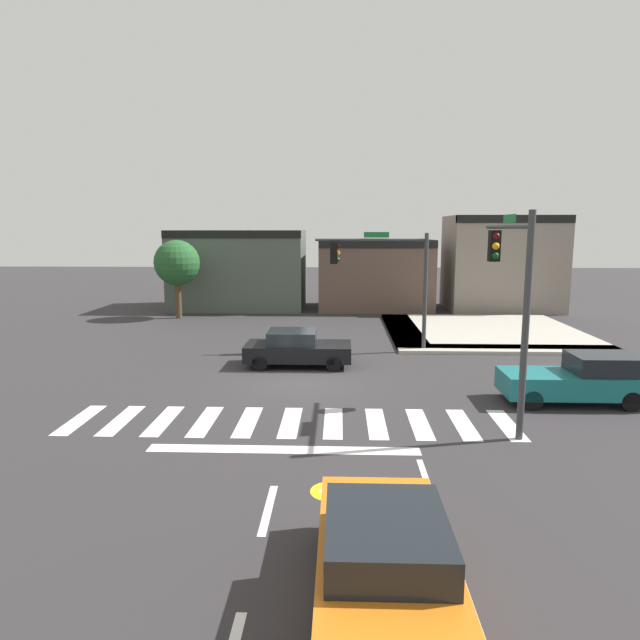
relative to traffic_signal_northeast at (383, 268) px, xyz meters
The scene contains 12 objects.
ground_plane 7.09m from the traffic_signal_northeast, 122.99° to the right, with size 120.00×120.00×0.00m, color #302D30.
crosswalk_near 10.77m from the traffic_signal_northeast, 108.97° to the right, with size 12.71×2.57×0.01m.
lane_markings 18.32m from the traffic_signal_northeast, 97.13° to the right, with size 6.80×24.25×0.01m.
bike_detector_marking 14.40m from the traffic_signal_northeast, 98.44° to the right, with size 0.93×0.93×0.01m.
curb_corner_northeast 7.70m from the traffic_signal_northeast, 39.93° to the left, with size 10.00×10.60×0.15m.
storefront_row 13.71m from the traffic_signal_northeast, 90.91° to the left, with size 25.94×5.81×6.28m.
traffic_signal_northeast is the anchor object (origin of this frame).
traffic_signal_southeast 9.60m from the traffic_signal_northeast, 72.95° to the right, with size 0.32×4.25×5.90m.
car_orange 17.75m from the traffic_signal_northeast, 94.05° to the right, with size 1.92×4.58×1.49m.
car_black 5.52m from the traffic_signal_northeast, 141.25° to the right, with size 4.20×1.94×1.43m.
car_teal 9.78m from the traffic_signal_northeast, 52.81° to the right, with size 4.31×1.78×1.57m.
roadside_tree 14.80m from the traffic_signal_northeast, 142.83° to the left, with size 2.75×2.75×4.77m.
Camera 1 is at (1.38, -19.71, 5.45)m, focal length 31.46 mm.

